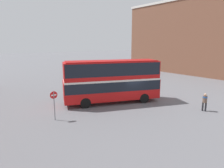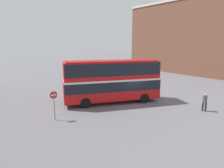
# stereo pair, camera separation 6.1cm
# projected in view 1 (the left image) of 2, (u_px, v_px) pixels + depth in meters

# --- Properties ---
(ground_plane) EXTENTS (240.00, 240.00, 0.00)m
(ground_plane) POSITION_uv_depth(u_px,v_px,m) (132.00, 102.00, 22.26)
(ground_plane) COLOR slate
(building_row_right) EXTENTS (10.48, 37.24, 15.48)m
(building_row_right) POSITION_uv_depth(u_px,v_px,m) (211.00, 37.00, 41.00)
(building_row_right) COLOR brown
(building_row_right) RESTS_ON ground_plane
(double_decker_bus) EXTENTS (10.60, 6.15, 4.65)m
(double_decker_bus) POSITION_uv_depth(u_px,v_px,m) (112.00, 79.00, 21.64)
(double_decker_bus) COLOR red
(double_decker_bus) RESTS_ON ground_plane
(pedestrian_foreground) EXTENTS (0.54, 0.54, 1.76)m
(pedestrian_foreground) POSITION_uv_depth(u_px,v_px,m) (205.00, 100.00, 19.18)
(pedestrian_foreground) COLOR #232328
(pedestrian_foreground) RESTS_ON ground_plane
(parked_car_kerb_far) EXTENTS (4.24, 1.99, 1.52)m
(parked_car_kerb_far) POSITION_uv_depth(u_px,v_px,m) (89.00, 75.00, 35.72)
(parked_car_kerb_far) COLOR slate
(parked_car_kerb_far) RESTS_ON ground_plane
(no_entry_sign) EXTENTS (0.64, 0.08, 2.53)m
(no_entry_sign) POSITION_uv_depth(u_px,v_px,m) (54.00, 101.00, 16.77)
(no_entry_sign) COLOR gray
(no_entry_sign) RESTS_ON ground_plane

